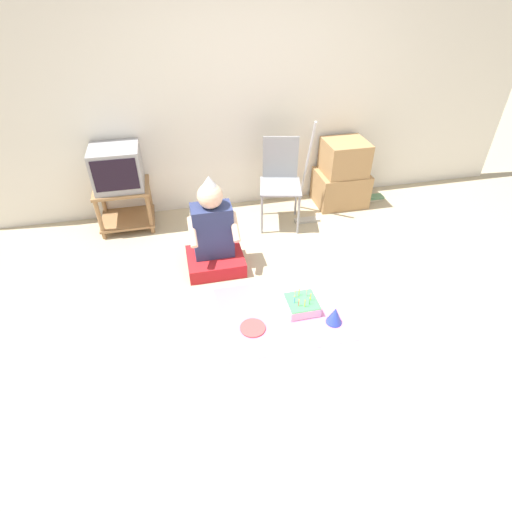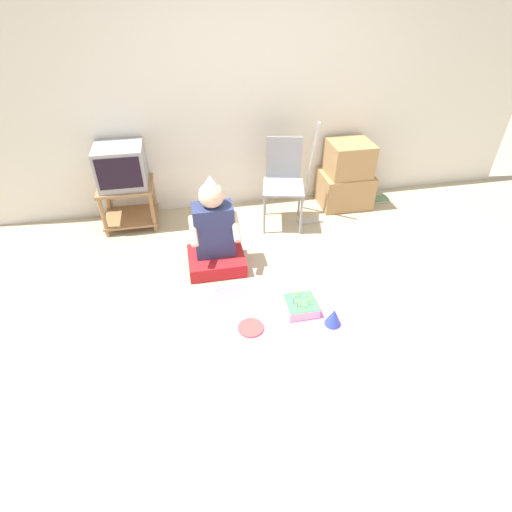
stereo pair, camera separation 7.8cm
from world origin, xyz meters
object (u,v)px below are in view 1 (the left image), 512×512
(folding_chair, at_px, (280,176))
(person_seated, at_px, (213,237))
(party_hat_blue, at_px, (335,315))
(paper_plate, at_px, (253,328))
(book_pile, at_px, (375,197))
(dust_mop, at_px, (307,192))
(birthday_cake, at_px, (302,305))
(tv, at_px, (117,167))
(cardboard_box_stack, at_px, (342,175))

(folding_chair, distance_m, person_seated, 1.09)
(party_hat_blue, distance_m, paper_plate, 0.67)
(book_pile, xyz_separation_m, person_seated, (-2.10, -0.88, 0.30))
(folding_chair, relative_size, person_seated, 0.99)
(dust_mop, height_order, person_seated, dust_mop)
(book_pile, distance_m, party_hat_blue, 2.23)
(folding_chair, xyz_separation_m, book_pile, (1.28, 0.19, -0.50))
(book_pile, xyz_separation_m, birthday_cake, (-1.47, -1.63, 0.03))
(tv, xyz_separation_m, party_hat_blue, (1.66, -1.89, -0.60))
(dust_mop, xyz_separation_m, paper_plate, (-0.94, -1.54, -0.31))
(person_seated, relative_size, birthday_cake, 3.63)
(person_seated, bearing_deg, party_hat_blue, -48.95)
(tv, bearing_deg, cardboard_box_stack, -0.66)
(tv, xyz_separation_m, paper_plate, (1.00, -1.81, -0.67))
(dust_mop, height_order, birthday_cake, dust_mop)
(person_seated, bearing_deg, dust_mop, 30.65)
(party_hat_blue, bearing_deg, birthday_cake, 135.75)
(dust_mop, height_order, paper_plate, dust_mop)
(tv, relative_size, paper_plate, 2.33)
(party_hat_blue, xyz_separation_m, paper_plate, (-0.66, 0.08, -0.07))
(tv, distance_m, person_seated, 1.30)
(cardboard_box_stack, bearing_deg, party_hat_blue, -113.17)
(dust_mop, distance_m, book_pile, 1.04)
(paper_plate, bearing_deg, tv, 118.94)
(birthday_cake, bearing_deg, dust_mop, 70.64)
(folding_chair, xyz_separation_m, person_seated, (-0.82, -0.69, -0.20))
(dust_mop, bearing_deg, folding_chair, 175.17)
(dust_mop, xyz_separation_m, book_pile, (0.98, 0.21, -0.29))
(dust_mop, relative_size, person_seated, 1.21)
(tv, relative_size, book_pile, 2.61)
(cardboard_box_stack, distance_m, book_pile, 0.57)
(tv, distance_m, dust_mop, 2.00)
(birthday_cake, bearing_deg, paper_plate, -164.07)
(birthday_cake, xyz_separation_m, paper_plate, (-0.45, -0.13, -0.04))
(folding_chair, height_order, paper_plate, folding_chair)
(folding_chair, distance_m, birthday_cake, 1.53)
(party_hat_blue, bearing_deg, cardboard_box_stack, 66.83)
(folding_chair, xyz_separation_m, party_hat_blue, (0.01, -1.64, -0.44))
(folding_chair, distance_m, paper_plate, 1.77)
(cardboard_box_stack, bearing_deg, paper_plate, -129.21)
(party_hat_blue, bearing_deg, person_seated, 131.05)
(folding_chair, bearing_deg, dust_mop, -4.83)
(person_seated, xyz_separation_m, paper_plate, (0.17, -0.88, -0.32))
(folding_chair, bearing_deg, paper_plate, -112.36)
(book_pile, distance_m, birthday_cake, 2.19)
(dust_mop, bearing_deg, cardboard_box_stack, 25.22)
(book_pile, bearing_deg, tv, 178.91)
(party_hat_blue, height_order, paper_plate, party_hat_blue)
(dust_mop, bearing_deg, paper_plate, -121.49)
(party_hat_blue, relative_size, paper_plate, 0.73)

